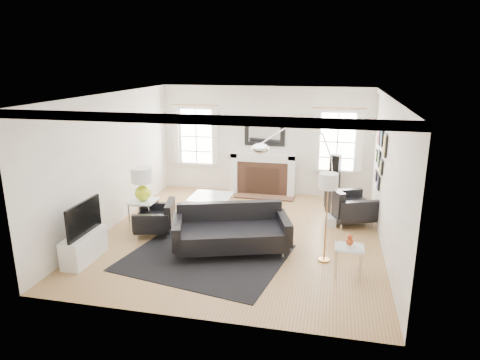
% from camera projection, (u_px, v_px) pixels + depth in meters
% --- Properties ---
extents(floor, '(6.00, 6.00, 0.00)m').
position_uv_depth(floor, '(240.00, 235.00, 8.70)').
color(floor, '#95653E').
rests_on(floor, ground).
extents(back_wall, '(5.50, 0.04, 2.80)m').
position_uv_depth(back_wall, '(265.00, 141.00, 11.14)').
color(back_wall, white).
rests_on(back_wall, floor).
extents(front_wall, '(5.50, 0.04, 2.80)m').
position_uv_depth(front_wall, '(191.00, 224.00, 5.50)').
color(front_wall, white).
rests_on(front_wall, floor).
extents(left_wall, '(0.04, 6.00, 2.80)m').
position_uv_depth(left_wall, '(111.00, 161.00, 8.89)').
color(left_wall, white).
rests_on(left_wall, floor).
extents(right_wall, '(0.04, 6.00, 2.80)m').
position_uv_depth(right_wall, '(388.00, 176.00, 7.76)').
color(right_wall, white).
rests_on(right_wall, floor).
extents(ceiling, '(5.50, 6.00, 0.02)m').
position_uv_depth(ceiling, '(240.00, 95.00, 7.94)').
color(ceiling, white).
rests_on(ceiling, back_wall).
extents(crown_molding, '(5.50, 6.00, 0.12)m').
position_uv_depth(crown_molding, '(240.00, 98.00, 7.96)').
color(crown_molding, white).
rests_on(crown_molding, back_wall).
extents(fireplace, '(1.70, 0.69, 1.11)m').
position_uv_depth(fireplace, '(263.00, 174.00, 11.18)').
color(fireplace, white).
rests_on(fireplace, floor).
extents(mantel_mirror, '(1.05, 0.07, 0.75)m').
position_uv_depth(mantel_mirror, '(265.00, 131.00, 11.03)').
color(mantel_mirror, black).
rests_on(mantel_mirror, back_wall).
extents(window_left, '(1.24, 0.15, 1.62)m').
position_uv_depth(window_left, '(196.00, 136.00, 11.46)').
color(window_left, white).
rests_on(window_left, back_wall).
extents(window_right, '(1.24, 0.15, 1.62)m').
position_uv_depth(window_right, '(337.00, 142.00, 10.70)').
color(window_right, white).
rests_on(window_right, back_wall).
extents(gallery_wall, '(0.04, 1.73, 1.29)m').
position_uv_depth(gallery_wall, '(380.00, 154.00, 8.94)').
color(gallery_wall, black).
rests_on(gallery_wall, right_wall).
extents(tv_unit, '(0.35, 1.00, 1.09)m').
position_uv_depth(tv_unit, '(84.00, 243.00, 7.52)').
color(tv_unit, white).
rests_on(tv_unit, floor).
extents(area_rug, '(3.09, 2.73, 0.01)m').
position_uv_depth(area_rug, '(206.00, 257.00, 7.69)').
color(area_rug, black).
rests_on(area_rug, floor).
extents(sofa, '(2.30, 1.55, 0.69)m').
position_uv_depth(sofa, '(231.00, 231.00, 7.91)').
color(sofa, black).
rests_on(sofa, floor).
extents(armchair_left, '(0.91, 0.98, 0.56)m').
position_uv_depth(armchair_left, '(157.00, 219.00, 8.69)').
color(armchair_left, black).
rests_on(armchair_left, floor).
extents(armchair_right, '(1.16, 1.23, 0.66)m').
position_uv_depth(armchair_right, '(348.00, 207.00, 9.24)').
color(armchair_right, black).
rests_on(armchair_right, floor).
extents(coffee_table, '(0.92, 0.92, 0.41)m').
position_uv_depth(coffee_table, '(211.00, 197.00, 9.84)').
color(coffee_table, silver).
rests_on(coffee_table, floor).
extents(side_table_left, '(0.55, 0.55, 0.60)m').
position_uv_depth(side_table_left, '(144.00, 205.00, 8.95)').
color(side_table_left, silver).
rests_on(side_table_left, floor).
extents(nesting_table, '(0.47, 0.39, 0.51)m').
position_uv_depth(nesting_table, '(349.00, 253.00, 6.96)').
color(nesting_table, silver).
rests_on(nesting_table, floor).
extents(gourd_lamp, '(0.44, 0.44, 0.71)m').
position_uv_depth(gourd_lamp, '(142.00, 182.00, 8.81)').
color(gourd_lamp, '#C9DE1B').
rests_on(gourd_lamp, side_table_left).
extents(orange_vase, '(0.12, 0.12, 0.19)m').
position_uv_depth(orange_vase, '(350.00, 241.00, 6.90)').
color(orange_vase, '#B53E17').
rests_on(orange_vase, nesting_table).
extents(arc_floor_lamp, '(1.65, 1.53, 2.34)m').
position_uv_depth(arc_floor_lamp, '(299.00, 173.00, 8.50)').
color(arc_floor_lamp, silver).
rests_on(arc_floor_lamp, floor).
extents(stick_floor_lamp, '(0.32, 0.32, 1.60)m').
position_uv_depth(stick_floor_lamp, '(328.00, 186.00, 7.20)').
color(stick_floor_lamp, '#A77239').
rests_on(stick_floor_lamp, floor).
extents(speaker_tower, '(0.29, 0.29, 1.18)m').
position_uv_depth(speaker_tower, '(335.00, 178.00, 10.66)').
color(speaker_tower, black).
rests_on(speaker_tower, floor).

